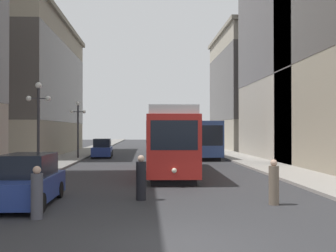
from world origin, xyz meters
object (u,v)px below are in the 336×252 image
object	(u,v)px
transit_bus	(198,137)
pedestrian_crossing_far	(274,184)
streetcar	(170,139)
pedestrian_crossing_near	(141,179)
pedestrian_on_sidewalk	(37,194)
lamp_post_left_near	(38,113)
parked_car_left_mid	(102,149)
lamp_post_left_far	(78,121)
parked_car_left_near	(28,181)

from	to	relation	value
transit_bus	pedestrian_crossing_far	distance (m)	25.06
transit_bus	streetcar	bearing A→B (deg)	-106.14
streetcar	pedestrian_crossing_near	xyz separation A→B (m)	(-1.68, -9.44, -1.30)
streetcar	pedestrian_on_sidewalk	world-z (taller)	streetcar
streetcar	pedestrian_crossing_near	world-z (taller)	streetcar
pedestrian_on_sidewalk	lamp_post_left_near	xyz separation A→B (m)	(-2.87, 11.08, 2.88)
pedestrian_crossing_far	lamp_post_left_near	world-z (taller)	lamp_post_left_near
parked_car_left_mid	lamp_post_left_far	bearing A→B (deg)	-127.47
pedestrian_crossing_far	pedestrian_on_sidewalk	bearing A→B (deg)	-10.82
pedestrian_crossing_near	lamp_post_left_far	world-z (taller)	lamp_post_left_far
parked_car_left_near	lamp_post_left_near	xyz separation A→B (m)	(-1.90, 8.67, 2.78)
parked_car_left_mid	lamp_post_left_near	xyz separation A→B (m)	(-1.90, -16.16, 2.79)
parked_car_left_mid	transit_bus	bearing A→B (deg)	-4.28
streetcar	pedestrian_crossing_near	size ratio (longest dim) A/B	7.31
parked_car_left_mid	lamp_post_left_far	world-z (taller)	lamp_post_left_far
pedestrian_crossing_near	parked_car_left_mid	bearing A→B (deg)	-122.03
pedestrian_crossing_near	lamp_post_left_far	xyz separation A→B (m)	(-5.98, 21.45, 2.72)
transit_bus	parked_car_left_near	bearing A→B (deg)	-113.07
pedestrian_on_sidewalk	pedestrian_crossing_near	bearing A→B (deg)	-35.96
pedestrian_crossing_far	lamp_post_left_near	bearing A→B (deg)	-64.78
pedestrian_on_sidewalk	transit_bus	bearing A→B (deg)	-8.15
streetcar	pedestrian_on_sidewalk	size ratio (longest dim) A/B	7.86
transit_bus	pedestrian_on_sidewalk	distance (m)	28.21
parked_car_left_near	pedestrian_crossing_near	xyz separation A→B (m)	(4.08, 0.69, -0.04)
parked_car_left_mid	pedestrian_crossing_far	xyz separation A→B (m)	(8.86, -25.36, -0.08)
pedestrian_crossing_far	parked_car_left_mid	bearing A→B (deg)	-95.00
transit_bus	lamp_post_left_far	xyz separation A→B (m)	(-11.22, -2.36, 1.57)
parked_car_left_near	pedestrian_crossing_near	world-z (taller)	parked_car_left_near
transit_bus	lamp_post_left_near	size ratio (longest dim) A/B	2.23
pedestrian_crossing_far	lamp_post_left_near	xyz separation A→B (m)	(-10.76, 9.20, 2.87)
parked_car_left_near	pedestrian_on_sidewalk	bearing A→B (deg)	-68.42
streetcar	pedestrian_crossing_far	size ratio (longest dim) A/B	7.72
parked_car_left_near	parked_car_left_mid	distance (m)	24.83
pedestrian_crossing_near	pedestrian_on_sidewalk	distance (m)	4.39
lamp_post_left_near	lamp_post_left_far	bearing A→B (deg)	90.00
pedestrian_crossing_near	streetcar	bearing A→B (deg)	-141.74
parked_car_left_mid	pedestrian_on_sidewalk	bearing A→B (deg)	-90.23
pedestrian_crossing_near	lamp_post_left_near	size ratio (longest dim) A/B	0.33
transit_bus	pedestrian_crossing_far	xyz separation A→B (m)	(-0.46, -25.03, -1.19)
streetcar	lamp_post_left_far	bearing A→B (deg)	124.25
transit_bus	parked_car_left_near	world-z (taller)	transit_bus
pedestrian_on_sidewalk	lamp_post_left_far	xyz separation A→B (m)	(-2.87, 24.55, 2.77)
pedestrian_crossing_near	transit_bus	bearing A→B (deg)	-144.03
streetcar	lamp_post_left_near	size ratio (longest dim) A/B	2.39
parked_car_left_mid	lamp_post_left_far	xyz separation A→B (m)	(-1.90, -2.69, 2.68)
pedestrian_crossing_far	lamp_post_left_far	world-z (taller)	lamp_post_left_far
pedestrian_crossing_near	lamp_post_left_near	distance (m)	10.36
streetcar	pedestrian_on_sidewalk	bearing A→B (deg)	-109.21
streetcar	pedestrian_crossing_near	bearing A→B (deg)	-98.41
pedestrian_crossing_far	pedestrian_on_sidewalk	distance (m)	8.11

